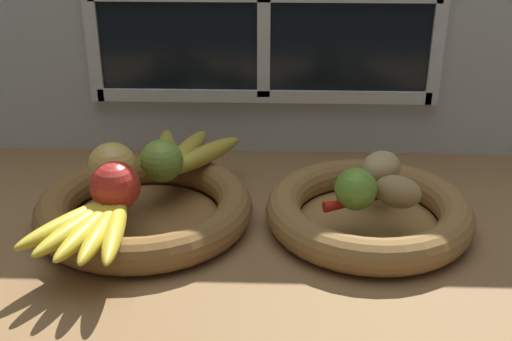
# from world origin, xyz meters

# --- Properties ---
(ground_plane) EXTENTS (1.40, 0.90, 0.03)m
(ground_plane) POSITION_xyz_m (0.00, 0.00, -0.01)
(ground_plane) COLOR olive
(back_wall) EXTENTS (1.40, 0.05, 0.55)m
(back_wall) POSITION_xyz_m (0.00, 0.30, 0.28)
(back_wall) COLOR silver
(back_wall) RESTS_ON ground_plane
(fruit_bowl_left) EXTENTS (0.34, 0.34, 0.06)m
(fruit_bowl_left) POSITION_xyz_m (-0.18, -0.01, 0.03)
(fruit_bowl_left) COLOR brown
(fruit_bowl_left) RESTS_ON ground_plane
(fruit_bowl_right) EXTENTS (0.32, 0.32, 0.06)m
(fruit_bowl_right) POSITION_xyz_m (0.17, -0.01, 0.03)
(fruit_bowl_right) COLOR olive
(fruit_bowl_right) RESTS_ON ground_plane
(apple_golden_left) EXTENTS (0.08, 0.08, 0.08)m
(apple_golden_left) POSITION_xyz_m (-0.23, 0.00, 0.09)
(apple_golden_left) COLOR #DBB756
(apple_golden_left) RESTS_ON fruit_bowl_left
(apple_green_back) EXTENTS (0.07, 0.07, 0.07)m
(apple_green_back) POSITION_xyz_m (-0.16, 0.03, 0.09)
(apple_green_back) COLOR #7AA338
(apple_green_back) RESTS_ON fruit_bowl_left
(apple_red_front) EXTENTS (0.07, 0.07, 0.07)m
(apple_red_front) POSITION_xyz_m (-0.21, -0.07, 0.09)
(apple_red_front) COLOR red
(apple_red_front) RESTS_ON fruit_bowl_left
(banana_bunch_front) EXTENTS (0.15, 0.20, 0.03)m
(banana_bunch_front) POSITION_xyz_m (-0.23, -0.14, 0.07)
(banana_bunch_front) COLOR yellow
(banana_bunch_front) RESTS_ON fruit_bowl_left
(banana_bunch_back) EXTENTS (0.16, 0.20, 0.03)m
(banana_bunch_back) POSITION_xyz_m (-0.13, 0.11, 0.07)
(banana_bunch_back) COLOR gold
(banana_bunch_back) RESTS_ON fruit_bowl_left
(potato_back) EXTENTS (0.09, 0.10, 0.05)m
(potato_back) POSITION_xyz_m (0.19, 0.04, 0.08)
(potato_back) COLOR tan
(potato_back) RESTS_ON fruit_bowl_right
(potato_small) EXTENTS (0.09, 0.07, 0.05)m
(potato_small) POSITION_xyz_m (0.21, -0.05, 0.08)
(potato_small) COLOR #A38451
(potato_small) RESTS_ON fruit_bowl_right
(lime_near) EXTENTS (0.06, 0.06, 0.06)m
(lime_near) POSITION_xyz_m (0.14, -0.05, 0.09)
(lime_near) COLOR #6B9E33
(lime_near) RESTS_ON fruit_bowl_right
(chili_pepper) EXTENTS (0.12, 0.06, 0.02)m
(chili_pepper) POSITION_xyz_m (0.15, -0.05, 0.06)
(chili_pepper) COLOR red
(chili_pepper) RESTS_ON fruit_bowl_right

